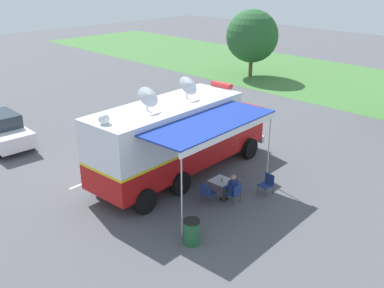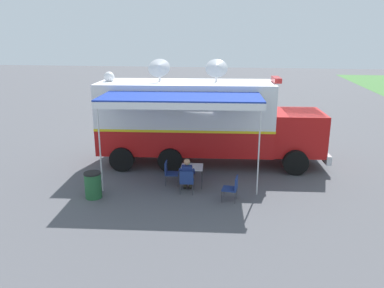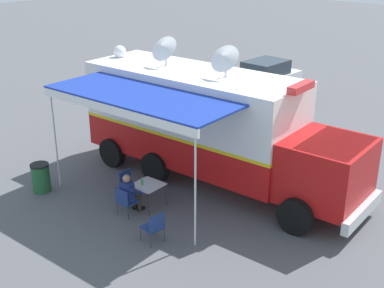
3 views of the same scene
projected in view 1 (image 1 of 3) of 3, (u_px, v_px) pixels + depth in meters
ground_plane at (168, 181)px, 19.53m from camera, size 100.00×100.00×0.00m
grass_verge at (384, 90)px, 33.67m from camera, size 80.00×14.00×0.01m
lot_stripe at (114, 171)px, 20.45m from camera, size 0.49×4.80×0.01m
command_truck at (180, 135)px, 19.30m from camera, size 5.43×9.65×4.53m
folding_table at (221, 181)px, 17.96m from camera, size 0.86×0.86×0.73m
water_bottle at (222, 180)px, 17.76m from camera, size 0.07×0.07×0.22m
folding_chair_at_table at (235, 192)px, 17.44m from camera, size 0.52×0.52×0.87m
folding_chair_beside_table at (207, 192)px, 17.46m from camera, size 0.52×0.52×0.87m
folding_chair_spare_by_truck at (267, 183)px, 18.22m from camera, size 0.53×0.53×0.87m
seated_responder at (231, 188)px, 17.50m from camera, size 0.68×0.58×1.25m
trash_bin at (192, 232)px, 14.95m from camera, size 0.57×0.57×0.91m
car_behind_truck at (2, 130)px, 22.93m from camera, size 4.23×2.08×1.76m
tree_far_left at (252, 36)px, 36.73m from camera, size 4.35×4.35×5.57m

